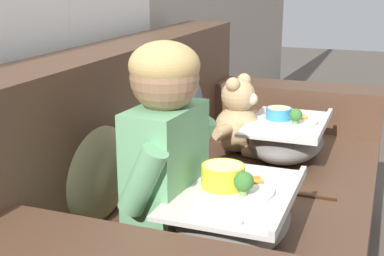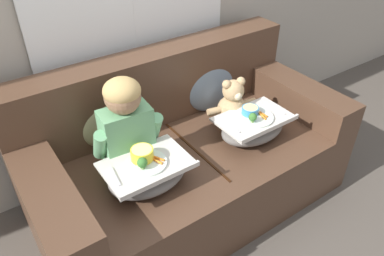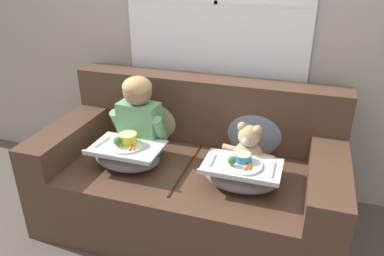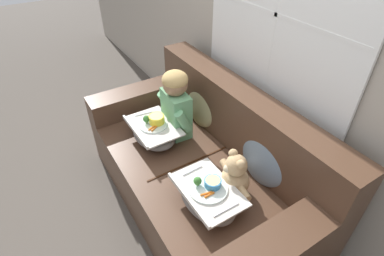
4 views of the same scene
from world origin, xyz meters
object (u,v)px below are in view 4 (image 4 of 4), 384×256
at_px(throw_pillow_behind_child, 203,103).
at_px(throw_pillow_behind_teddy, 266,156).
at_px(child_figure, 176,101).
at_px(lap_tray_child, 154,132).
at_px(couch, 202,170).
at_px(lap_tray_teddy, 208,196).
at_px(teddy_bear, 234,177).

relative_size(throw_pillow_behind_child, throw_pillow_behind_teddy, 0.97).
xyz_separation_m(child_figure, lap_tray_child, (-0.00, -0.20, -0.21)).
distance_m(throw_pillow_behind_child, throw_pillow_behind_teddy, 0.74).
height_order(throw_pillow_behind_teddy, child_figure, child_figure).
xyz_separation_m(couch, lap_tray_teddy, (0.37, -0.21, 0.21)).
height_order(child_figure, lap_tray_child, child_figure).
height_order(throw_pillow_behind_child, child_figure, child_figure).
relative_size(teddy_bear, lap_tray_teddy, 0.76).
relative_size(lap_tray_child, lap_tray_teddy, 0.98).
xyz_separation_m(throw_pillow_behind_teddy, teddy_bear, (-0.00, -0.25, -0.05)).
height_order(child_figure, lap_tray_teddy, child_figure).
bearing_deg(teddy_bear, lap_tray_child, -165.04).
xyz_separation_m(child_figure, lap_tray_teddy, (0.73, -0.20, -0.22)).
relative_size(throw_pillow_behind_teddy, lap_tray_child, 0.95).
relative_size(couch, throw_pillow_behind_child, 4.69).
height_order(couch, throw_pillow_behind_teddy, couch).
bearing_deg(couch, teddy_bear, -1.92).
relative_size(throw_pillow_behind_teddy, teddy_bear, 1.23).
height_order(throw_pillow_behind_child, teddy_bear, throw_pillow_behind_child).
bearing_deg(throw_pillow_behind_teddy, throw_pillow_behind_child, 180.00).
relative_size(teddy_bear, lap_tray_child, 0.77).
xyz_separation_m(throw_pillow_behind_teddy, lap_tray_teddy, (-0.00, -0.45, -0.11)).
height_order(lap_tray_child, lap_tray_teddy, lap_tray_child).
distance_m(couch, teddy_bear, 0.45).
height_order(throw_pillow_behind_child, lap_tray_teddy, throw_pillow_behind_child).
bearing_deg(couch, lap_tray_teddy, -29.69).
xyz_separation_m(throw_pillow_behind_child, lap_tray_teddy, (0.73, -0.45, -0.11)).
distance_m(throw_pillow_behind_child, lap_tray_teddy, 0.87).
distance_m(lap_tray_child, lap_tray_teddy, 0.74).
distance_m(throw_pillow_behind_teddy, teddy_bear, 0.26).
relative_size(couch, teddy_bear, 5.57).
distance_m(couch, lap_tray_teddy, 0.47).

